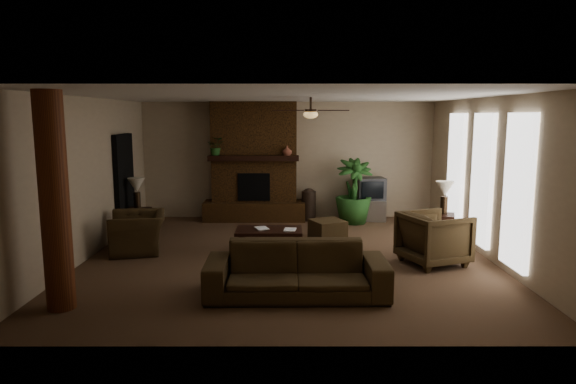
{
  "coord_description": "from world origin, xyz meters",
  "views": [
    {
      "loc": [
        -0.01,
        -8.62,
        2.49
      ],
      "look_at": [
        0.0,
        0.4,
        1.1
      ],
      "focal_mm": 31.23,
      "sensor_mm": 36.0,
      "label": 1
    }
  ],
  "objects_px": {
    "floor_vase": "(309,202)",
    "lamp_right": "(445,191)",
    "armchair_right": "(434,236)",
    "tv_stand": "(368,210)",
    "ottoman": "(328,230)",
    "floor_plant": "(353,205)",
    "sofa": "(297,261)",
    "lamp_left": "(137,187)",
    "log_column": "(55,202)",
    "coffee_table": "(269,232)",
    "side_table_left": "(138,222)",
    "armchair_left": "(138,226)",
    "side_table_right": "(441,228)"
  },
  "relations": [
    {
      "from": "coffee_table",
      "to": "armchair_left",
      "type": "bearing_deg",
      "value": 178.59
    },
    {
      "from": "floor_vase",
      "to": "lamp_left",
      "type": "relative_size",
      "value": 1.18
    },
    {
      "from": "log_column",
      "to": "tv_stand",
      "type": "bearing_deg",
      "value": 48.79
    },
    {
      "from": "armchair_right",
      "to": "side_table_left",
      "type": "height_order",
      "value": "armchair_right"
    },
    {
      "from": "side_table_left",
      "to": "lamp_right",
      "type": "xyz_separation_m",
      "value": [
        6.24,
        -0.53,
        0.73
      ]
    },
    {
      "from": "lamp_right",
      "to": "log_column",
      "type": "bearing_deg",
      "value": -149.72
    },
    {
      "from": "lamp_right",
      "to": "armchair_right",
      "type": "bearing_deg",
      "value": -112.09
    },
    {
      "from": "armchair_right",
      "to": "lamp_right",
      "type": "height_order",
      "value": "lamp_right"
    },
    {
      "from": "armchair_right",
      "to": "floor_plant",
      "type": "height_order",
      "value": "armchair_right"
    },
    {
      "from": "log_column",
      "to": "tv_stand",
      "type": "height_order",
      "value": "log_column"
    },
    {
      "from": "armchair_right",
      "to": "coffee_table",
      "type": "height_order",
      "value": "armchair_right"
    },
    {
      "from": "side_table_right",
      "to": "lamp_right",
      "type": "bearing_deg",
      "value": 30.32
    },
    {
      "from": "armchair_right",
      "to": "side_table_left",
      "type": "xyz_separation_m",
      "value": [
        -5.6,
        2.1,
        -0.21
      ]
    },
    {
      "from": "armchair_right",
      "to": "tv_stand",
      "type": "distance_m",
      "value": 3.64
    },
    {
      "from": "lamp_right",
      "to": "lamp_left",
      "type": "bearing_deg",
      "value": 174.97
    },
    {
      "from": "tv_stand",
      "to": "lamp_right",
      "type": "xyz_separation_m",
      "value": [
        1.18,
        -2.02,
        0.75
      ]
    },
    {
      "from": "armchair_left",
      "to": "armchair_right",
      "type": "bearing_deg",
      "value": 67.62
    },
    {
      "from": "armchair_left",
      "to": "side_table_left",
      "type": "bearing_deg",
      "value": -176.71
    },
    {
      "from": "coffee_table",
      "to": "floor_vase",
      "type": "distance_m",
      "value": 2.95
    },
    {
      "from": "tv_stand",
      "to": "lamp_left",
      "type": "xyz_separation_m",
      "value": [
        -5.06,
        -1.47,
        0.75
      ]
    },
    {
      "from": "armchair_right",
      "to": "side_table_right",
      "type": "height_order",
      "value": "armchair_right"
    },
    {
      "from": "log_column",
      "to": "side_table_right",
      "type": "bearing_deg",
      "value": 30.28
    },
    {
      "from": "coffee_table",
      "to": "log_column",
      "type": "bearing_deg",
      "value": -133.98
    },
    {
      "from": "sofa",
      "to": "log_column",
      "type": "bearing_deg",
      "value": -172.11
    },
    {
      "from": "sofa",
      "to": "coffee_table",
      "type": "relative_size",
      "value": 2.08
    },
    {
      "from": "armchair_right",
      "to": "side_table_left",
      "type": "bearing_deg",
      "value": 48.45
    },
    {
      "from": "sofa",
      "to": "armchair_right",
      "type": "xyz_separation_m",
      "value": [
        2.33,
        1.49,
        -0.0
      ]
    },
    {
      "from": "armchair_right",
      "to": "tv_stand",
      "type": "relative_size",
      "value": 1.15
    },
    {
      "from": "armchair_right",
      "to": "ottoman",
      "type": "xyz_separation_m",
      "value": [
        -1.65,
        1.66,
        -0.29
      ]
    },
    {
      "from": "log_column",
      "to": "armchair_left",
      "type": "bearing_deg",
      "value": 85.96
    },
    {
      "from": "log_column",
      "to": "floor_vase",
      "type": "relative_size",
      "value": 3.64
    },
    {
      "from": "armchair_left",
      "to": "floor_plant",
      "type": "xyz_separation_m",
      "value": [
        4.27,
        2.45,
        -0.06
      ]
    },
    {
      "from": "sofa",
      "to": "lamp_left",
      "type": "distance_m",
      "value": 4.9
    },
    {
      "from": "side_table_left",
      "to": "floor_plant",
      "type": "bearing_deg",
      "value": 13.82
    },
    {
      "from": "tv_stand",
      "to": "side_table_right",
      "type": "relative_size",
      "value": 1.55
    },
    {
      "from": "armchair_right",
      "to": "floor_vase",
      "type": "xyz_separation_m",
      "value": [
        -1.95,
        3.57,
        -0.06
      ]
    },
    {
      "from": "coffee_table",
      "to": "floor_plant",
      "type": "distance_m",
      "value": 3.13
    },
    {
      "from": "tv_stand",
      "to": "coffee_table",
      "type": "bearing_deg",
      "value": -121.06
    },
    {
      "from": "sofa",
      "to": "floor_plant",
      "type": "relative_size",
      "value": 1.67
    },
    {
      "from": "armchair_left",
      "to": "floor_vase",
      "type": "height_order",
      "value": "armchair_left"
    },
    {
      "from": "armchair_left",
      "to": "lamp_right",
      "type": "relative_size",
      "value": 1.69
    },
    {
      "from": "sofa",
      "to": "armchair_left",
      "type": "bearing_deg",
      "value": 140.68
    },
    {
      "from": "floor_plant",
      "to": "tv_stand",
      "type": "bearing_deg",
      "value": 41.26
    },
    {
      "from": "log_column",
      "to": "side_table_right",
      "type": "xyz_separation_m",
      "value": [
        5.99,
        3.49,
        -1.12
      ]
    },
    {
      "from": "coffee_table",
      "to": "lamp_right",
      "type": "distance_m",
      "value": 3.59
    },
    {
      "from": "floor_vase",
      "to": "lamp_right",
      "type": "distance_m",
      "value": 3.32
    },
    {
      "from": "armchair_left",
      "to": "armchair_right",
      "type": "height_order",
      "value": "armchair_right"
    },
    {
      "from": "side_table_right",
      "to": "floor_vase",
      "type": "bearing_deg",
      "value": 141.29
    },
    {
      "from": "sofa",
      "to": "lamp_right",
      "type": "height_order",
      "value": "lamp_right"
    },
    {
      "from": "floor_plant",
      "to": "side_table_right",
      "type": "xyz_separation_m",
      "value": [
        1.52,
        -1.71,
        -0.14
      ]
    }
  ]
}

